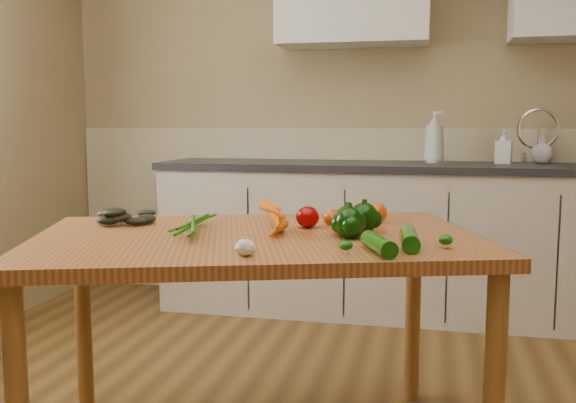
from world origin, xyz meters
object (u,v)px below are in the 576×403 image
(carrot_bunch, at_px, (249,220))
(pepper_b, at_px, (364,218))
(soap_bottle_c, at_px, (542,149))
(zucchini_b, at_px, (379,244))
(soap_bottle_a, at_px, (434,137))
(pepper_c, at_px, (349,223))
(table, at_px, (257,260))
(tomato_a, at_px, (308,217))
(garlic_bulb, at_px, (245,247))
(tomato_c, at_px, (377,213))
(pepper_a, at_px, (348,220))
(zucchini_a, at_px, (409,239))
(tomato_b, at_px, (332,218))
(soap_bottle_b, at_px, (504,147))
(leafy_greens, at_px, (126,210))

(carrot_bunch, xyz_separation_m, pepper_b, (0.38, 0.06, 0.01))
(soap_bottle_c, relative_size, zucchini_b, 0.84)
(soap_bottle_a, relative_size, pepper_c, 3.06)
(table, bearing_deg, tomato_a, 31.81)
(garlic_bulb, height_order, tomato_c, tomato_c)
(tomato_a, bearing_deg, table, -129.84)
(soap_bottle_a, height_order, pepper_a, soap_bottle_a)
(zucchini_b, bearing_deg, garlic_bulb, -161.72)
(pepper_c, relative_size, zucchini_a, 0.48)
(tomato_b, bearing_deg, pepper_c, -68.70)
(zucchini_a, bearing_deg, soap_bottle_b, 77.07)
(leafy_greens, distance_m, pepper_a, 0.81)
(soap_bottle_b, bearing_deg, leafy_greens, 151.58)
(tomato_b, bearing_deg, carrot_bunch, -145.24)
(soap_bottle_c, relative_size, carrot_bunch, 0.60)
(leafy_greens, relative_size, tomato_a, 2.49)
(pepper_c, distance_m, tomato_a, 0.24)
(soap_bottle_b, relative_size, pepper_c, 1.98)
(pepper_c, bearing_deg, carrot_bunch, 170.14)
(tomato_a, xyz_separation_m, tomato_c, (0.23, 0.17, -0.00))
(pepper_b, height_order, tomato_a, pepper_b)
(pepper_a, height_order, tomato_c, pepper_a)
(pepper_b, distance_m, zucchini_b, 0.35)
(pepper_a, distance_m, pepper_c, 0.06)
(pepper_c, relative_size, tomato_c, 1.28)
(pepper_c, xyz_separation_m, tomato_a, (-0.17, 0.17, -0.01))
(carrot_bunch, height_order, tomato_c, same)
(soap_bottle_c, bearing_deg, tomato_b, -66.61)
(garlic_bulb, relative_size, pepper_c, 0.56)
(tomato_b, bearing_deg, table, -132.58)
(carrot_bunch, bearing_deg, zucchini_b, -49.44)
(pepper_a, bearing_deg, tomato_a, 144.69)
(pepper_b, bearing_deg, zucchini_b, -77.24)
(pepper_b, xyz_separation_m, pepper_c, (-0.03, -0.12, 0.00))
(leafy_greens, bearing_deg, pepper_c, -7.38)
(carrot_bunch, xyz_separation_m, leafy_greens, (-0.47, 0.05, 0.02))
(soap_bottle_c, height_order, zucchini_a, soap_bottle_c)
(pepper_c, bearing_deg, tomato_b, 111.30)
(soap_bottle_a, bearing_deg, pepper_c, -143.16)
(pepper_c, bearing_deg, leafy_greens, 172.62)
(pepper_c, distance_m, zucchini_a, 0.23)
(soap_bottle_a, bearing_deg, carrot_bunch, -153.85)
(carrot_bunch, bearing_deg, pepper_a, -18.35)
(soap_bottle_c, bearing_deg, zucchini_b, -56.72)
(tomato_b, bearing_deg, pepper_a, -65.53)
(soap_bottle_a, relative_size, zucchini_a, 1.46)
(soap_bottle_c, height_order, pepper_a, soap_bottle_c)
(leafy_greens, height_order, pepper_b, leafy_greens)
(soap_bottle_a, height_order, soap_bottle_b, soap_bottle_a)
(soap_bottle_c, relative_size, garlic_bulb, 2.89)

